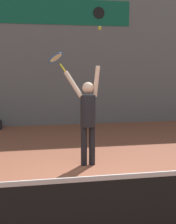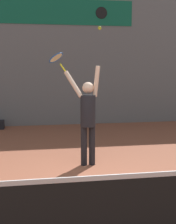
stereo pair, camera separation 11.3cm
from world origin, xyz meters
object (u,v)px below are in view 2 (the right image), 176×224
Objects in this scene: scoreboard_clock at (101,13)px; tennis_player at (88,115)px; tennis_ball at (100,28)px; tennis_racket at (57,58)px.

scoreboard_clock is 5.77m from tennis_player.
tennis_ball is at bearing -102.62° from scoreboard_clock.
scoreboard_clock is 5.14m from tennis_ball.
tennis_racket is at bearing 149.63° from tennis_player.
tennis_racket reaches higher than tennis_player.
scoreboard_clock is 5.17m from tennis_racket.
tennis_ball is at bearing -14.93° from tennis_player.
tennis_player is 1.34m from tennis_racket.
scoreboard_clock reaches higher than tennis_ball.
tennis_ball is (-1.09, -4.88, -1.15)m from scoreboard_clock.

